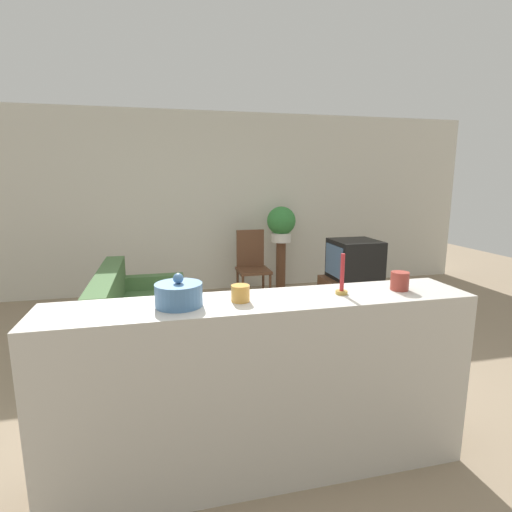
% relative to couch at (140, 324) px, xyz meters
% --- Properties ---
extents(ground_plane, '(14.00, 14.00, 0.00)m').
position_rel_couch_xyz_m(ground_plane, '(0.78, -1.24, -0.29)').
color(ground_plane, gray).
extents(wall_back, '(9.00, 0.06, 2.70)m').
position_rel_couch_xyz_m(wall_back, '(0.78, 2.19, 1.06)').
color(wall_back, beige).
rests_on(wall_back, ground_plane).
extents(couch, '(0.86, 1.74, 0.83)m').
position_rel_couch_xyz_m(couch, '(0.00, 0.00, 0.00)').
color(couch, '#476B3D').
rests_on(couch, ground_plane).
extents(tv_stand, '(0.72, 0.58, 0.51)m').
position_rel_couch_xyz_m(tv_stand, '(2.53, 0.40, -0.04)').
color(tv_stand, brown).
rests_on(tv_stand, ground_plane).
extents(television, '(0.55, 0.55, 0.48)m').
position_rel_couch_xyz_m(television, '(2.52, 0.40, 0.46)').
color(television, black).
rests_on(television, tv_stand).
extents(wooden_chair, '(0.44, 0.44, 1.01)m').
position_rel_couch_xyz_m(wooden_chair, '(1.47, 1.41, 0.26)').
color(wooden_chair, brown).
rests_on(wooden_chair, ground_plane).
extents(plant_stand, '(0.15, 0.15, 0.78)m').
position_rel_couch_xyz_m(plant_stand, '(2.00, 1.73, 0.10)').
color(plant_stand, brown).
rests_on(plant_stand, ground_plane).
extents(potted_plant, '(0.43, 0.43, 0.53)m').
position_rel_couch_xyz_m(potted_plant, '(2.00, 1.73, 0.78)').
color(potted_plant, white).
rests_on(potted_plant, plant_stand).
extents(foreground_counter, '(2.41, 0.44, 1.06)m').
position_rel_couch_xyz_m(foreground_counter, '(0.78, -1.90, 0.24)').
color(foreground_counter, beige).
rests_on(foreground_counter, ground_plane).
extents(decorative_bowl, '(0.25, 0.25, 0.18)m').
position_rel_couch_xyz_m(decorative_bowl, '(0.32, -1.90, 0.83)').
color(decorative_bowl, '#4C7AAD').
rests_on(decorative_bowl, foreground_counter).
extents(candle_jar, '(0.10, 0.10, 0.09)m').
position_rel_couch_xyz_m(candle_jar, '(0.64, -1.90, 0.81)').
color(candle_jar, gold).
rests_on(candle_jar, foreground_counter).
extents(candlestick, '(0.07, 0.07, 0.24)m').
position_rel_couch_xyz_m(candlestick, '(1.24, -1.90, 0.85)').
color(candlestick, '#B7933D').
rests_on(candlestick, foreground_counter).
extents(coffee_tin, '(0.11, 0.11, 0.11)m').
position_rel_couch_xyz_m(coffee_tin, '(1.62, -1.90, 0.82)').
color(coffee_tin, '#99382D').
rests_on(coffee_tin, foreground_counter).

